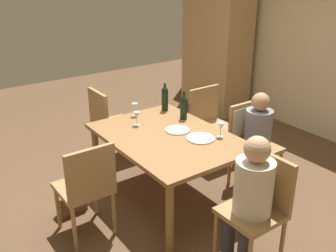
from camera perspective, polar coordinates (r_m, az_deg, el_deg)
ground_plane at (r=4.21m, az=0.00°, el=-10.43°), size 10.00×10.00×0.00m
armoire_cabinet at (r=6.52m, az=7.09°, el=11.97°), size 1.18×0.62×2.18m
dining_table at (r=3.89m, az=0.00°, el=-2.47°), size 1.51×1.09×0.73m
chair_far_right at (r=4.33m, az=11.69°, el=-0.98°), size 0.46×0.44×0.92m
chair_right_end at (r=3.27m, az=13.16°, el=-10.76°), size 0.44×0.44×0.92m
chair_far_left at (r=4.77m, az=6.05°, el=0.88°), size 0.44×0.44×0.92m
chair_left_end at (r=4.80m, az=-8.77°, el=0.83°), size 0.44×0.44×0.92m
chair_near at (r=3.48m, az=-11.73°, el=-8.36°), size 0.44×0.44×0.92m
person_woman_host at (r=4.23m, az=13.18°, el=-1.19°), size 0.33×0.28×1.08m
person_man_bearded at (r=3.13m, az=11.95°, el=-9.64°), size 0.31×0.35×1.13m
wine_bottle_tall_green at (r=4.22m, az=2.30°, el=2.83°), size 0.08×0.08×0.32m
wine_bottle_dark_red at (r=4.46m, az=-0.46°, el=4.10°), size 0.07×0.07×0.32m
wine_glass_near_left at (r=3.82m, az=7.69°, el=-0.10°), size 0.07×0.07×0.15m
wine_glass_centre at (r=4.07m, az=-4.58°, el=1.52°), size 0.07×0.07×0.15m
wine_glass_near_right at (r=4.32m, az=-4.87°, el=2.79°), size 0.07×0.07×0.15m
dinner_plate_host at (r=3.79m, az=4.77°, el=-1.79°), size 0.28×0.28×0.01m
dinner_plate_guest_left at (r=3.96m, az=1.39°, el=-0.60°), size 0.25×0.25×0.01m
handbag at (r=4.05m, az=-13.87°, el=-10.78°), size 0.14×0.29×0.22m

